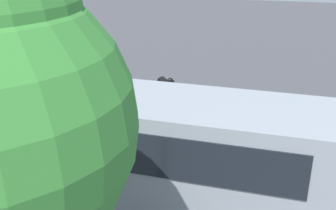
# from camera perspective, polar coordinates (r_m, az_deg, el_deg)

# --- Properties ---
(ground_plane) EXTENTS (80.00, 80.00, 0.00)m
(ground_plane) POSITION_cam_1_polar(r_m,az_deg,el_deg) (15.29, 2.27, -4.02)
(ground_plane) COLOR #424247
(tour_bus) EXTENTS (10.97, 2.65, 3.25)m
(tour_bus) POSITION_cam_1_polar(r_m,az_deg,el_deg) (10.62, -7.01, -6.58)
(tour_bus) COLOR #8C939E
(tour_bus) RESTS_ON ground_plane
(spectator_far_left) EXTENTS (0.57, 0.38, 1.66)m
(spectator_far_left) POSITION_cam_1_polar(r_m,az_deg,el_deg) (12.94, 6.94, -4.40)
(spectator_far_left) COLOR black
(spectator_far_left) RESTS_ON ground_plane
(spectator_left) EXTENTS (0.58, 0.37, 1.81)m
(spectator_left) POSITION_cam_1_polar(r_m,az_deg,el_deg) (13.00, 2.23, -3.58)
(spectator_left) COLOR black
(spectator_left) RESTS_ON ground_plane
(spectator_centre) EXTENTS (0.58, 0.34, 1.76)m
(spectator_centre) POSITION_cam_1_polar(r_m,az_deg,el_deg) (13.24, -0.59, -3.26)
(spectator_centre) COLOR #473823
(spectator_centre) RESTS_ON ground_plane
(spectator_right) EXTENTS (0.58, 0.37, 1.75)m
(spectator_right) POSITION_cam_1_polar(r_m,az_deg,el_deg) (13.15, -5.13, -3.56)
(spectator_right) COLOR black
(spectator_right) RESTS_ON ground_plane
(spectator_far_right) EXTENTS (0.58, 0.34, 1.78)m
(spectator_far_right) POSITION_cam_1_polar(r_m,az_deg,el_deg) (13.76, -8.53, -2.42)
(spectator_far_right) COLOR black
(spectator_far_right) RESTS_ON ground_plane
(parked_motorcycle_silver) EXTENTS (2.04, 0.66, 0.99)m
(parked_motorcycle_silver) POSITION_cam_1_polar(r_m,az_deg,el_deg) (13.88, -12.76, -5.19)
(parked_motorcycle_silver) COLOR black
(parked_motorcycle_silver) RESTS_ON ground_plane
(parked_motorcycle_dark) EXTENTS (2.05, 0.58, 0.99)m
(parked_motorcycle_dark) POSITION_cam_1_polar(r_m,az_deg,el_deg) (12.13, 13.74, -9.52)
(parked_motorcycle_dark) COLOR black
(parked_motorcycle_dark) RESTS_ON ground_plane
(stunt_motorcycle) EXTENTS (1.99, 0.86, 1.23)m
(stunt_motorcycle) POSITION_cam_1_polar(r_m,az_deg,el_deg) (18.00, -0.70, 2.22)
(stunt_motorcycle) COLOR black
(stunt_motorcycle) RESTS_ON ground_plane
(traffic_cone) EXTENTS (0.34, 0.34, 0.63)m
(traffic_cone) POSITION_cam_1_polar(r_m,az_deg,el_deg) (17.25, 6.21, 0.09)
(traffic_cone) COLOR orange
(traffic_cone) RESTS_ON ground_plane
(bay_line_a) EXTENTS (0.15, 4.10, 0.01)m
(bay_line_a) POSITION_cam_1_polar(r_m,az_deg,el_deg) (15.60, 20.67, -4.95)
(bay_line_a) COLOR white
(bay_line_a) RESTS_ON ground_plane
(bay_line_b) EXTENTS (0.16, 4.51, 0.01)m
(bay_line_b) POSITION_cam_1_polar(r_m,az_deg,el_deg) (15.58, 10.30, -3.85)
(bay_line_b) COLOR white
(bay_line_b) RESTS_ON ground_plane
(bay_line_c) EXTENTS (0.15, 3.71, 0.01)m
(bay_line_c) POSITION_cam_1_polar(r_m,az_deg,el_deg) (16.06, 0.26, -2.65)
(bay_line_c) COLOR white
(bay_line_c) RESTS_ON ground_plane
(bay_line_d) EXTENTS (0.16, 4.96, 0.01)m
(bay_line_d) POSITION_cam_1_polar(r_m,az_deg,el_deg) (17.01, -8.91, -1.48)
(bay_line_d) COLOR white
(bay_line_d) RESTS_ON ground_plane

